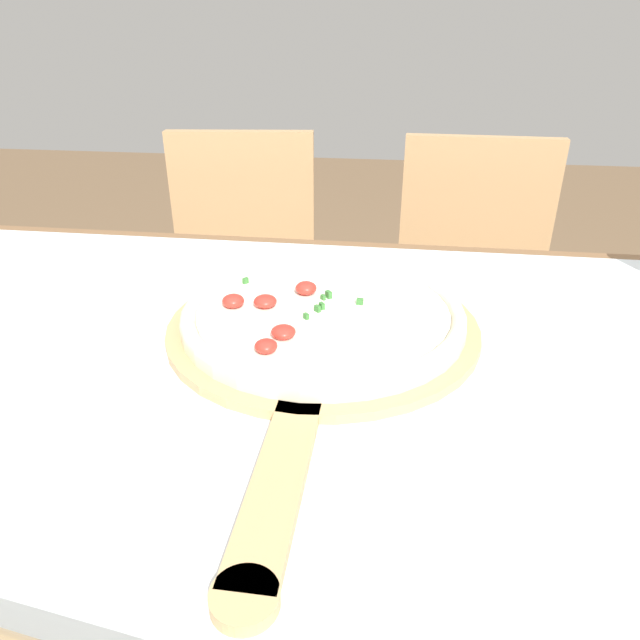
{
  "coord_description": "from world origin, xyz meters",
  "views": [
    {
      "loc": [
        0.12,
        -0.53,
        1.12
      ],
      "look_at": [
        0.04,
        0.1,
        0.8
      ],
      "focal_mm": 32.0,
      "sensor_mm": 36.0,
      "label": 1
    }
  ],
  "objects_px": {
    "chair_right": "(469,293)",
    "pizza_peel": "(321,334)",
    "pizza": "(323,313)",
    "chair_left": "(243,281)"
  },
  "relations": [
    {
      "from": "pizza",
      "to": "pizza_peel",
      "type": "bearing_deg",
      "value": -87.99
    },
    {
      "from": "pizza_peel",
      "to": "pizza",
      "type": "distance_m",
      "value": 0.03
    },
    {
      "from": "chair_right",
      "to": "pizza_peel",
      "type": "bearing_deg",
      "value": -109.04
    },
    {
      "from": "chair_left",
      "to": "chair_right",
      "type": "bearing_deg",
      "value": -6.74
    },
    {
      "from": "pizza",
      "to": "chair_right",
      "type": "height_order",
      "value": "chair_right"
    },
    {
      "from": "chair_left",
      "to": "chair_right",
      "type": "distance_m",
      "value": 0.6
    },
    {
      "from": "pizza_peel",
      "to": "chair_right",
      "type": "bearing_deg",
      "value": 69.07
    },
    {
      "from": "chair_left",
      "to": "chair_right",
      "type": "height_order",
      "value": "same"
    },
    {
      "from": "pizza_peel",
      "to": "pizza",
      "type": "height_order",
      "value": "pizza"
    },
    {
      "from": "chair_left",
      "to": "chair_right",
      "type": "relative_size",
      "value": 1.0
    }
  ]
}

